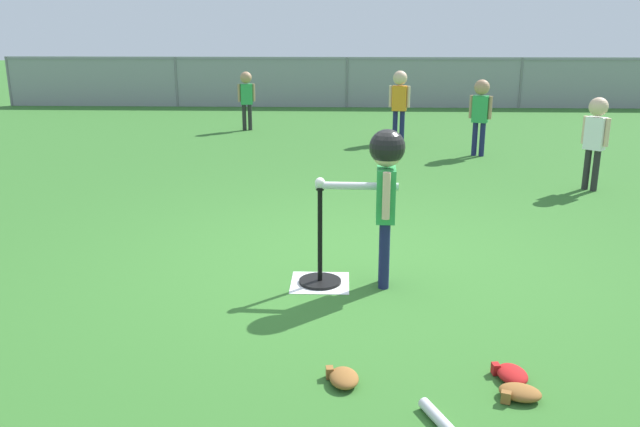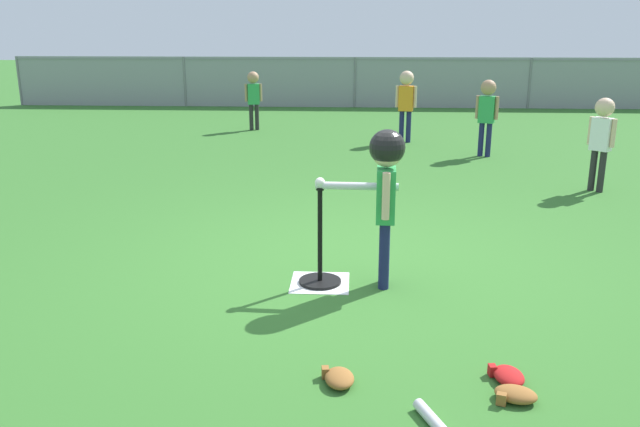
{
  "view_description": "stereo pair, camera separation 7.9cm",
  "coord_description": "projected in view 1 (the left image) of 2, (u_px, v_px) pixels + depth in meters",
  "views": [
    {
      "loc": [
        -0.07,
        -5.06,
        1.9
      ],
      "look_at": [
        -0.24,
        -0.45,
        0.55
      ],
      "focal_mm": 36.73,
      "sensor_mm": 36.0,
      "label": 1
    },
    {
      "loc": [
        0.01,
        -5.06,
        1.9
      ],
      "look_at": [
        -0.24,
        -0.45,
        0.55
      ],
      "focal_mm": 36.73,
      "sensor_mm": 36.0,
      "label": 2
    }
  ],
  "objects": [
    {
      "name": "baseball_on_tee",
      "position": [
        320.0,
        183.0,
        4.74
      ],
      "size": [
        0.07,
        0.07,
        0.07
      ],
      "primitive_type": "sphere",
      "color": "white",
      "rests_on": "batting_tee"
    },
    {
      "name": "outfield_fence",
      "position": [
        347.0,
        81.0,
        15.18
      ],
      "size": [
        16.06,
        0.06,
        1.15
      ],
      "color": "slate",
      "rests_on": "ground_plane"
    },
    {
      "name": "batting_tee",
      "position": [
        320.0,
        268.0,
        4.93
      ],
      "size": [
        0.32,
        0.32,
        0.75
      ],
      "color": "black",
      "rests_on": "ground_plane"
    },
    {
      "name": "fielder_near_right",
      "position": [
        596.0,
        131.0,
        7.54
      ],
      "size": [
        0.24,
        0.25,
        1.09
      ],
      "color": "#262626",
      "rests_on": "ground_plane"
    },
    {
      "name": "fielder_deep_center",
      "position": [
        399.0,
        97.0,
        10.65
      ],
      "size": [
        0.34,
        0.23,
        1.16
      ],
      "color": "#191E4C",
      "rests_on": "ground_plane"
    },
    {
      "name": "home_plate",
      "position": [
        320.0,
        282.0,
        4.96
      ],
      "size": [
        0.44,
        0.44,
        0.01
      ],
      "primitive_type": "cube",
      "color": "white",
      "rests_on": "ground_plane"
    },
    {
      "name": "glove_by_plate",
      "position": [
        511.0,
        374.0,
        3.61
      ],
      "size": [
        0.19,
        0.24,
        0.07
      ],
      "color": "#B21919",
      "rests_on": "ground_plane"
    },
    {
      "name": "ground_plane",
      "position": [
        350.0,
        263.0,
        5.39
      ],
      "size": [
        60.0,
        60.0,
        0.0
      ],
      "primitive_type": "plane",
      "color": "#336B28"
    },
    {
      "name": "batter_child",
      "position": [
        385.0,
        176.0,
        4.69
      ],
      "size": [
        0.64,
        0.34,
        1.18
      ],
      "color": "#191E4C",
      "rests_on": "ground_plane"
    },
    {
      "name": "glove_tossed_aside",
      "position": [
        519.0,
        393.0,
        3.43
      ],
      "size": [
        0.26,
        0.22,
        0.07
      ],
      "color": "brown",
      "rests_on": "ground_plane"
    },
    {
      "name": "fielder_deep_right",
      "position": [
        481.0,
        107.0,
        9.53
      ],
      "size": [
        0.31,
        0.22,
        1.12
      ],
      "color": "#191E4C",
      "rests_on": "ground_plane"
    },
    {
      "name": "fielder_near_left",
      "position": [
        246.0,
        93.0,
        11.87
      ],
      "size": [
        0.31,
        0.21,
        1.06
      ],
      "color": "#262626",
      "rests_on": "ground_plane"
    },
    {
      "name": "spare_bat_silver",
      "position": [
        445.0,
        425.0,
        3.16
      ],
      "size": [
        0.28,
        0.57,
        0.06
      ],
      "color": "silver",
      "rests_on": "ground_plane"
    },
    {
      "name": "glove_near_bats",
      "position": [
        343.0,
        378.0,
        3.57
      ],
      "size": [
        0.2,
        0.24,
        0.07
      ],
      "color": "brown",
      "rests_on": "ground_plane"
    }
  ]
}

